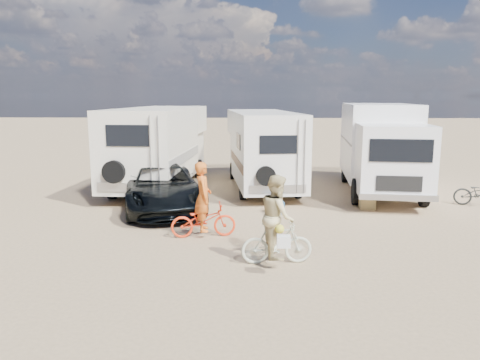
{
  "coord_description": "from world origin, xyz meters",
  "views": [
    {
      "loc": [
        -0.64,
        -11.51,
        3.77
      ],
      "look_at": [
        -1.06,
        2.0,
        1.3
      ],
      "focal_mm": 34.4,
      "sensor_mm": 36.0,
      "label": 1
    }
  ],
  "objects_px": {
    "bike_man": "(203,220)",
    "crate": "(367,203)",
    "dark_suv": "(162,187)",
    "rider_man": "(203,203)",
    "bike_woman": "(277,243)",
    "rider_woman": "(277,224)",
    "cooler": "(276,207)",
    "rv_main": "(262,150)",
    "rv_left": "(159,148)",
    "box_truck": "(381,149)"
  },
  "relations": [
    {
      "from": "rider_woman",
      "to": "rider_man",
      "type": "bearing_deg",
      "value": 37.06
    },
    {
      "from": "bike_man",
      "to": "crate",
      "type": "bearing_deg",
      "value": -68.34
    },
    {
      "from": "box_truck",
      "to": "rider_woman",
      "type": "relative_size",
      "value": 3.82
    },
    {
      "from": "rv_left",
      "to": "box_truck",
      "type": "xyz_separation_m",
      "value": [
        8.89,
        -0.89,
        0.08
      ]
    },
    {
      "from": "rider_man",
      "to": "rider_woman",
      "type": "relative_size",
      "value": 1.0
    },
    {
      "from": "rv_main",
      "to": "dark_suv",
      "type": "relative_size",
      "value": 1.33
    },
    {
      "from": "rider_man",
      "to": "cooler",
      "type": "height_order",
      "value": "rider_man"
    },
    {
      "from": "cooler",
      "to": "rider_man",
      "type": "bearing_deg",
      "value": -137.63
    },
    {
      "from": "rv_main",
      "to": "rv_left",
      "type": "height_order",
      "value": "rv_left"
    },
    {
      "from": "bike_man",
      "to": "rider_woman",
      "type": "height_order",
      "value": "rider_woman"
    },
    {
      "from": "dark_suv",
      "to": "crate",
      "type": "xyz_separation_m",
      "value": [
        6.96,
        0.25,
        -0.55
      ]
    },
    {
      "from": "cooler",
      "to": "crate",
      "type": "distance_m",
      "value": 3.2
    },
    {
      "from": "dark_suv",
      "to": "rv_main",
      "type": "bearing_deg",
      "value": 31.03
    },
    {
      "from": "box_truck",
      "to": "bike_woman",
      "type": "height_order",
      "value": "box_truck"
    },
    {
      "from": "rv_left",
      "to": "rider_woman",
      "type": "distance_m",
      "value": 9.93
    },
    {
      "from": "box_truck",
      "to": "bike_man",
      "type": "height_order",
      "value": "box_truck"
    },
    {
      "from": "bike_woman",
      "to": "cooler",
      "type": "relative_size",
      "value": 3.33
    },
    {
      "from": "box_truck",
      "to": "bike_woman",
      "type": "distance_m",
      "value": 9.19
    },
    {
      "from": "rider_man",
      "to": "crate",
      "type": "xyz_separation_m",
      "value": [
        5.21,
        3.33,
        -0.74
      ]
    },
    {
      "from": "rv_main",
      "to": "bike_woman",
      "type": "bearing_deg",
      "value": -96.33
    },
    {
      "from": "bike_man",
      "to": "crate",
      "type": "distance_m",
      "value": 6.19
    },
    {
      "from": "rv_main",
      "to": "crate",
      "type": "bearing_deg",
      "value": -52.93
    },
    {
      "from": "cooler",
      "to": "crate",
      "type": "height_order",
      "value": "crate"
    },
    {
      "from": "box_truck",
      "to": "crate",
      "type": "relative_size",
      "value": 14.39
    },
    {
      "from": "dark_suv",
      "to": "rider_man",
      "type": "height_order",
      "value": "rider_man"
    },
    {
      "from": "box_truck",
      "to": "bike_man",
      "type": "bearing_deg",
      "value": -130.66
    },
    {
      "from": "rv_left",
      "to": "crate",
      "type": "bearing_deg",
      "value": -21.14
    },
    {
      "from": "dark_suv",
      "to": "rider_man",
      "type": "distance_m",
      "value": 3.55
    },
    {
      "from": "bike_woman",
      "to": "rider_man",
      "type": "height_order",
      "value": "rider_man"
    },
    {
      "from": "bike_man",
      "to": "rider_woman",
      "type": "bearing_deg",
      "value": -147.2
    },
    {
      "from": "rv_left",
      "to": "bike_woman",
      "type": "relative_size",
      "value": 4.82
    },
    {
      "from": "bike_man",
      "to": "bike_woman",
      "type": "bearing_deg",
      "value": -147.2
    },
    {
      "from": "dark_suv",
      "to": "cooler",
      "type": "distance_m",
      "value": 3.9
    },
    {
      "from": "rider_woman",
      "to": "crate",
      "type": "xyz_separation_m",
      "value": [
        3.32,
        5.31,
        -0.74
      ]
    },
    {
      "from": "box_truck",
      "to": "bike_woman",
      "type": "bearing_deg",
      "value": -113.15
    },
    {
      "from": "bike_woman",
      "to": "dark_suv",
      "type": "bearing_deg",
      "value": 29.01
    },
    {
      "from": "rider_woman",
      "to": "box_truck",
      "type": "bearing_deg",
      "value": -35.8
    },
    {
      "from": "box_truck",
      "to": "crate",
      "type": "distance_m",
      "value": 3.25
    },
    {
      "from": "rider_man",
      "to": "rider_woman",
      "type": "height_order",
      "value": "same"
    },
    {
      "from": "rv_main",
      "to": "rider_man",
      "type": "xyz_separation_m",
      "value": [
        -1.7,
        -6.89,
        -0.63
      ]
    },
    {
      "from": "bike_woman",
      "to": "rider_man",
      "type": "xyz_separation_m",
      "value": [
        -1.89,
        1.98,
        0.45
      ]
    },
    {
      "from": "box_truck",
      "to": "rider_man",
      "type": "height_order",
      "value": "box_truck"
    },
    {
      "from": "rv_left",
      "to": "cooler",
      "type": "relative_size",
      "value": 16.06
    },
    {
      "from": "dark_suv",
      "to": "bike_man",
      "type": "xyz_separation_m",
      "value": [
        1.74,
        -3.09,
        -0.28
      ]
    },
    {
      "from": "box_truck",
      "to": "rider_man",
      "type": "xyz_separation_m",
      "value": [
        -6.32,
        -5.97,
        -0.79
      ]
    },
    {
      "from": "dark_suv",
      "to": "rider_woman",
      "type": "relative_size",
      "value": 2.85
    },
    {
      "from": "bike_woman",
      "to": "rv_main",
      "type": "bearing_deg",
      "value": -5.42
    },
    {
      "from": "bike_man",
      "to": "cooler",
      "type": "distance_m",
      "value": 3.37
    },
    {
      "from": "rider_woman",
      "to": "rv_main",
      "type": "bearing_deg",
      "value": -5.42
    },
    {
      "from": "rv_main",
      "to": "rv_left",
      "type": "bearing_deg",
      "value": 172.79
    }
  ]
}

